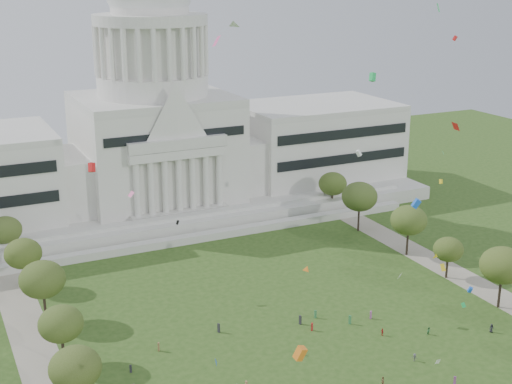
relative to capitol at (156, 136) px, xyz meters
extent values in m
cube|color=beige|center=(0.00, 1.41, -20.30)|extent=(160.00, 60.00, 4.00)
cube|color=beige|center=(0.00, -31.59, -21.30)|extent=(130.00, 3.00, 2.00)
cube|color=beige|center=(0.00, -23.59, -19.80)|extent=(140.00, 3.00, 5.00)
cube|color=silver|center=(55.00, 0.41, -7.30)|extent=(50.00, 34.00, 22.00)
cube|color=silver|center=(-27.00, -1.59, -10.30)|extent=(12.00, 26.00, 16.00)
cube|color=silver|center=(27.00, -1.59, -10.30)|extent=(12.00, 26.00, 16.00)
cube|color=silver|center=(0.00, 0.41, -4.30)|extent=(44.00, 38.00, 28.00)
cube|color=silver|center=(0.00, -19.59, -1.10)|extent=(28.00, 3.00, 2.40)
cube|color=black|center=(55.00, -16.79, -5.30)|extent=(46.00, 0.40, 11.00)
cylinder|color=silver|center=(0.00, 0.41, 15.10)|extent=(32.00, 32.00, 6.00)
cylinder|color=silver|center=(0.00, 0.41, 25.10)|extent=(28.00, 28.00, 14.00)
cylinder|color=beige|center=(0.00, 0.41, 33.60)|extent=(32.40, 32.40, 3.00)
cube|color=gray|center=(-48.00, -83.59, -22.28)|extent=(8.00, 160.00, 0.04)
cube|color=gray|center=(48.00, -83.59, -22.28)|extent=(8.00, 160.00, 0.04)
ellipsoid|color=#394A1A|center=(-45.04, -96.29, -13.77)|extent=(8.42, 8.42, 6.89)
cylinder|color=black|center=(44.17, -96.15, -19.19)|extent=(0.56, 0.56, 6.20)
ellipsoid|color=#3F5119|center=(44.17, -96.15, -12.62)|extent=(9.55, 9.55, 7.82)
cylinder|color=black|center=(-44.09, -79.67, -19.66)|extent=(0.56, 0.56, 5.27)
ellipsoid|color=#364C19|center=(-44.09, -79.67, -14.07)|extent=(8.12, 8.12, 6.65)
cylinder|color=black|center=(44.40, -79.10, -20.02)|extent=(0.56, 0.56, 4.56)
ellipsoid|color=#394C17|center=(44.40, -79.10, -15.19)|extent=(7.01, 7.01, 5.74)
cylinder|color=black|center=(-44.08, -61.17, -19.28)|extent=(0.56, 0.56, 6.03)
ellipsoid|color=#344718|center=(-44.08, -61.17, -12.89)|extent=(9.29, 9.29, 7.60)
cylinder|color=black|center=(44.76, -63.55, -19.31)|extent=(0.56, 0.56, 5.97)
ellipsoid|color=#3B511B|center=(44.76, -63.55, -12.99)|extent=(9.19, 9.19, 7.52)
cylinder|color=black|center=(-45.22, -42.58, -19.59)|extent=(0.56, 0.56, 5.41)
ellipsoid|color=#384A17|center=(-45.22, -42.58, -13.86)|extent=(8.33, 8.33, 6.81)
cylinder|color=black|center=(43.49, -43.40, -19.11)|extent=(0.56, 0.56, 6.37)
ellipsoid|color=#364B1C|center=(43.49, -43.40, -12.35)|extent=(9.82, 9.82, 8.03)
cylinder|color=black|center=(-46.87, -24.45, -19.64)|extent=(0.56, 0.56, 5.32)
ellipsoid|color=#3A4C1C|center=(-46.87, -24.45, -14.00)|extent=(8.19, 8.19, 6.70)
cylinder|color=black|center=(45.96, -25.46, -19.56)|extent=(0.56, 0.56, 5.47)
ellipsoid|color=#334B16|center=(45.96, -25.46, -13.77)|extent=(8.42, 8.42, 6.89)
imported|color=#26262B|center=(34.85, -104.01, -21.39)|extent=(1.04, 0.90, 1.81)
imported|color=#33723F|center=(23.05, -99.41, -21.49)|extent=(0.87, 0.65, 1.61)
imported|color=#4C4C51|center=(14.22, -106.32, -21.53)|extent=(1.01, 1.09, 1.53)
imported|color=olive|center=(3.92, -110.84, -21.31)|extent=(0.98, 1.30, 1.97)
imported|color=#B21E1E|center=(14.54, -95.75, -21.53)|extent=(0.61, 0.96, 1.53)
cube|color=#994C8C|center=(16.58, -88.77, -21.45)|extent=(0.53, 0.48, 1.70)
cube|color=olive|center=(-27.02, -82.41, -21.44)|extent=(0.46, 0.53, 1.71)
cube|color=#26262B|center=(-13.98, -80.59, -21.34)|extent=(0.44, 0.57, 1.90)
cube|color=#26262B|center=(-33.92, -87.54, -21.55)|extent=(0.46, 0.40, 1.49)
cube|color=#33723F|center=(6.45, -83.52, -21.43)|extent=(0.51, 0.38, 1.72)
cube|color=#33723F|center=(11.42, -88.87, -21.36)|extent=(0.49, 0.58, 1.88)
cube|color=#994C8C|center=(15.58, -115.69, -21.50)|extent=(0.46, 0.49, 1.59)
cube|color=navy|center=(-3.91, -94.97, -21.55)|extent=(0.46, 0.44, 1.49)
cube|color=#B21E1E|center=(3.10, -87.96, -21.47)|extent=(0.51, 0.50, 1.66)
cube|color=#26262B|center=(2.26, -84.61, -21.34)|extent=(0.42, 0.56, 1.91)
cube|color=#33723F|center=(-41.06, -83.80, -21.56)|extent=(0.29, 0.42, 1.47)
camera|label=1|loc=(-62.25, -198.30, 45.88)|focal=50.00mm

